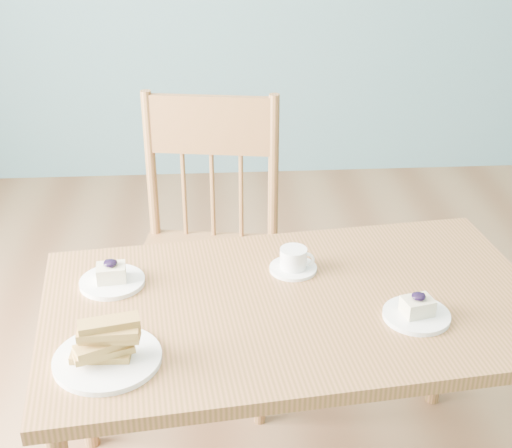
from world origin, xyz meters
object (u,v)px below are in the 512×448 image
dining_table (294,322)px  coffee_cup (294,261)px  cheesecake_plate_near (417,311)px  cheesecake_plate_far (112,278)px  dining_chair (207,250)px  biscotti_plate (106,348)px

dining_table → coffee_cup: 0.17m
cheesecake_plate_near → dining_table: bearing=161.8°
dining_table → cheesecake_plate_far: 0.48m
cheesecake_plate_far → coffee_cup: 0.47m
dining_chair → biscotti_plate: bearing=-96.5°
dining_table → coffee_cup: bearing=77.9°
dining_table → coffee_cup: size_ratio=10.38×
dining_chair → dining_table: bearing=-59.4°
dining_table → cheesecake_plate_far: cheesecake_plate_far is taller
dining_table → coffee_cup: (0.01, 0.15, 0.09)m
cheesecake_plate_near → biscotti_plate: 0.72m
dining_table → biscotti_plate: 0.49m
dining_table → coffee_cup: coffee_cup is taller
coffee_cup → cheesecake_plate_near: bearing=-26.4°
dining_table → dining_chair: size_ratio=1.33×
cheesecake_plate_far → biscotti_plate: size_ratio=0.71×
biscotti_plate → cheesecake_plate_near: bearing=9.5°
cheesecake_plate_near → dining_chair: bearing=127.6°
cheesecake_plate_far → coffee_cup: (0.47, 0.04, 0.01)m
cheesecake_plate_near → biscotti_plate: bearing=-170.5°
dining_table → biscotti_plate: biscotti_plate is taller
dining_table → cheesecake_plate_far: (-0.46, 0.11, 0.08)m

